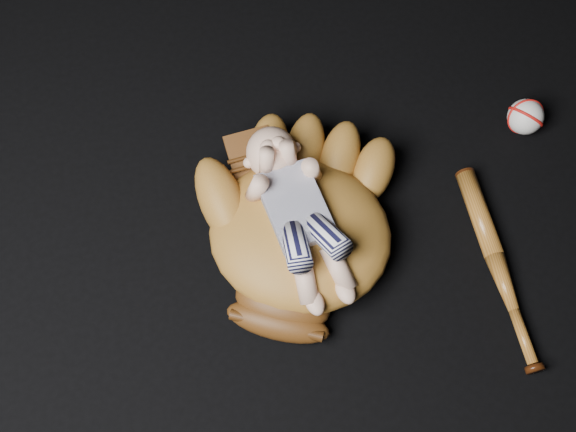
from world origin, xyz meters
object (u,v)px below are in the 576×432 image
Objects in this scene: newborn_baby at (301,218)px; baseball_glove at (300,230)px; baseball_bat at (498,267)px; baseball at (526,117)px.

baseball_glove is at bearing 78.95° from newborn_baby.
newborn_baby is (0.00, -0.00, 0.05)m from baseball_glove.
baseball_bat is 0.34m from baseball.
newborn_baby is 4.87× the size of baseball.
baseball_bat is (0.36, -0.10, -0.11)m from newborn_baby.
newborn_baby is 0.39m from baseball_bat.
newborn_baby reaches higher than baseball_glove.
baseball is at bearing 65.32° from baseball_bat.
baseball is at bearing 9.91° from newborn_baby.
baseball_glove reaches higher than baseball_bat.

